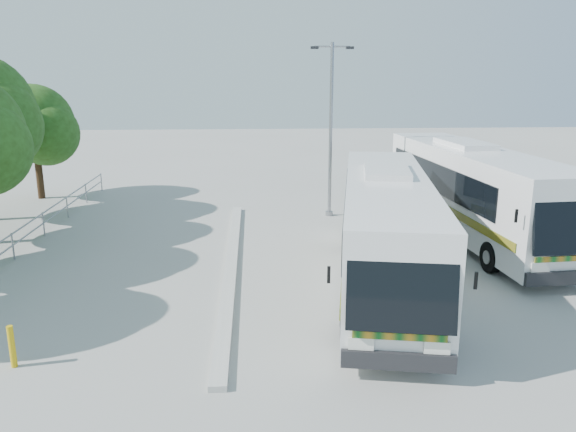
{
  "coord_description": "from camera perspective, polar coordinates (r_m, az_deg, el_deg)",
  "views": [
    {
      "loc": [
        -1.48,
        -16.44,
        6.46
      ],
      "look_at": [
        -0.32,
        2.24,
        1.66
      ],
      "focal_mm": 35.0,
      "sensor_mm": 36.0,
      "label": 1
    }
  ],
  "objects": [
    {
      "name": "ground",
      "position": [
        17.73,
        1.49,
        -6.99
      ],
      "size": [
        100.0,
        100.0,
        0.0
      ],
      "primitive_type": "plane",
      "color": "#9B9B96",
      "rests_on": "ground"
    },
    {
      "name": "kerb_divider",
      "position": [
        19.53,
        -5.79,
        -4.77
      ],
      "size": [
        0.4,
        16.0,
        0.15
      ],
      "primitive_type": "cube",
      "color": "#B2B2AD",
      "rests_on": "ground"
    },
    {
      "name": "railing",
      "position": [
        22.87,
        -25.3,
        -1.51
      ],
      "size": [
        0.06,
        22.0,
        1.0
      ],
      "color": "gray",
      "rests_on": "ground"
    },
    {
      "name": "tree_far_e",
      "position": [
        31.86,
        -24.3,
        8.5
      ],
      "size": [
        4.54,
        4.28,
        5.92
      ],
      "color": "#382314",
      "rests_on": "ground"
    },
    {
      "name": "coach_main",
      "position": [
        17.51,
        9.91,
        -1.14
      ],
      "size": [
        4.52,
        12.31,
        3.35
      ],
      "rotation": [
        0.0,
        0.0,
        -0.18
      ],
      "color": "silver",
      "rests_on": "ground"
    },
    {
      "name": "coach_adjacent",
      "position": [
        23.46,
        18.3,
        2.54
      ],
      "size": [
        3.52,
        12.91,
        3.54
      ],
      "rotation": [
        0.0,
        0.0,
        0.07
      ],
      "color": "silver",
      "rests_on": "ground"
    },
    {
      "name": "lamppost",
      "position": [
        25.46,
        4.38,
        9.41
      ],
      "size": [
        1.89,
        0.23,
        7.74
      ],
      "rotation": [
        0.0,
        0.0,
        0.03
      ],
      "color": "gray",
      "rests_on": "ground"
    },
    {
      "name": "bollard",
      "position": [
        14.32,
        -26.24,
        -11.81
      ],
      "size": [
        0.18,
        0.18,
        1.0
      ],
      "primitive_type": "cylinder",
      "rotation": [
        0.0,
        0.0,
        0.34
      ],
      "color": "#CBA20B",
      "rests_on": "ground"
    }
  ]
}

